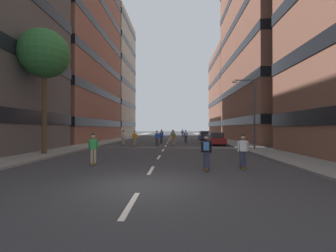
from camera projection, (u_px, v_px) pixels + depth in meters
name	position (u px, v px, depth m)	size (l,w,h in m)	color
ground_plane	(169.00, 140.00, 38.89)	(184.43, 184.43, 0.00)	#333335
sidewalk_left	(124.00, 138.00, 43.06)	(2.92, 84.53, 0.14)	gray
sidewalk_right	(217.00, 139.00, 42.40)	(2.92, 84.53, 0.14)	gray
lane_markings	(170.00, 139.00, 41.15)	(0.16, 72.20, 0.01)	silver
building_left_mid	(55.00, 38.00, 36.42)	(16.23, 20.91, 32.85)	brown
building_left_far	(97.00, 77.00, 55.95)	(16.23, 16.30, 28.84)	#B2A893
building_right_mid	(287.00, 26.00, 35.06)	(16.23, 22.22, 35.57)	brown
building_right_far	(247.00, 94.00, 54.55)	(16.23, 17.44, 20.10)	brown
parked_car_near	(204.00, 136.00, 39.60)	(1.82, 4.40, 1.52)	navy
parked_car_mid	(216.00, 139.00, 28.16)	(1.82, 4.40, 1.52)	maroon
street_tree_near	(45.00, 54.00, 17.30)	(3.67, 3.67, 9.45)	#4C3823
streetlamp_right	(250.00, 106.00, 21.13)	(2.13, 0.30, 6.50)	#3F3F44
skater_0	(206.00, 150.00, 11.16)	(0.56, 0.92, 1.78)	brown
skater_1	(135.00, 137.00, 25.71)	(0.54, 0.91, 1.78)	brown
skater_2	(172.00, 135.00, 32.87)	(0.53, 0.90, 1.78)	brown
skater_3	(186.00, 136.00, 31.24)	(0.55, 0.92, 1.78)	brown
skater_4	(157.00, 137.00, 26.52)	(0.56, 0.92, 1.78)	brown
skater_5	(162.00, 133.00, 44.46)	(0.57, 0.92, 1.78)	brown
skater_6	(182.00, 133.00, 49.61)	(0.55, 0.92, 1.78)	brown
skater_7	(93.00, 147.00, 12.82)	(0.57, 0.92, 1.78)	brown
skater_8	(243.00, 149.00, 11.58)	(0.56, 0.92, 1.78)	brown
skater_9	(123.00, 137.00, 27.18)	(0.53, 0.90, 1.78)	brown
skater_10	(161.00, 136.00, 30.23)	(0.56, 0.92, 1.78)	brown
skater_11	(174.00, 137.00, 27.21)	(0.53, 0.90, 1.78)	brown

